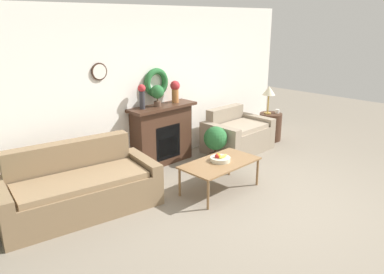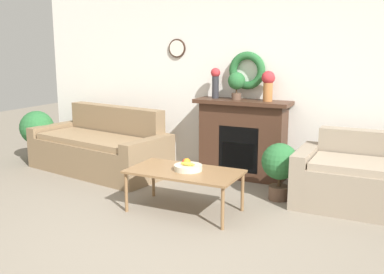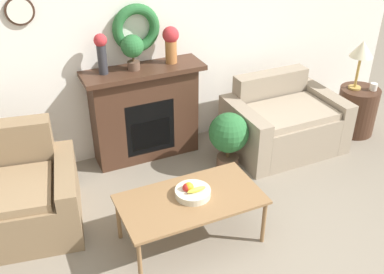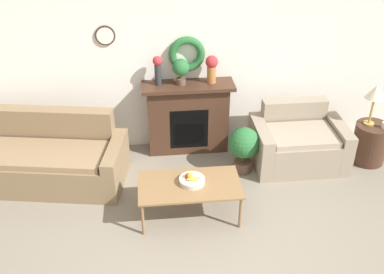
# 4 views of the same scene
# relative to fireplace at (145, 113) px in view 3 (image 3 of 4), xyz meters

# --- Properties ---
(wall_back) EXTENTS (6.80, 0.17, 2.70)m
(wall_back) POSITION_rel_fireplace_xyz_m (0.04, 0.21, 0.82)
(wall_back) COLOR white
(wall_back) RESTS_ON ground_plane
(fireplace) EXTENTS (1.28, 0.41, 1.06)m
(fireplace) POSITION_rel_fireplace_xyz_m (0.00, 0.00, 0.00)
(fireplace) COLOR #42281C
(fireplace) RESTS_ON ground_plane
(loveseat_right) EXTENTS (1.26, 0.89, 0.81)m
(loveseat_right) POSITION_rel_fireplace_xyz_m (1.50, -0.49, -0.23)
(loveseat_right) COLOR gray
(loveseat_right) RESTS_ON ground_plane
(coffee_table) EXTENTS (1.20, 0.65, 0.46)m
(coffee_table) POSITION_rel_fireplace_xyz_m (-0.12, -1.47, -0.11)
(coffee_table) COLOR olive
(coffee_table) RESTS_ON ground_plane
(fruit_bowl) EXTENTS (0.30, 0.30, 0.12)m
(fruit_bowl) POSITION_rel_fireplace_xyz_m (-0.10, -1.45, -0.04)
(fruit_bowl) COLOR beige
(fruit_bowl) RESTS_ON coffee_table
(side_table_by_loveseat) EXTENTS (0.47, 0.47, 0.58)m
(side_table_by_loveseat) POSITION_rel_fireplace_xyz_m (2.51, -0.58, -0.25)
(side_table_by_loveseat) COLOR #42281C
(side_table_by_loveseat) RESTS_ON ground_plane
(table_lamp) EXTENTS (0.26, 0.26, 0.58)m
(table_lamp) POSITION_rel_fireplace_xyz_m (2.45, -0.53, 0.51)
(table_lamp) COLOR #B28E42
(table_lamp) RESTS_ON side_table_by_loveseat
(mug) EXTENTS (0.08, 0.08, 0.09)m
(mug) POSITION_rel_fireplace_xyz_m (2.62, -0.66, 0.08)
(mug) COLOR silver
(mug) RESTS_ON side_table_by_loveseat
(vase_on_mantel_left) EXTENTS (0.13, 0.13, 0.41)m
(vase_on_mantel_left) POSITION_rel_fireplace_xyz_m (-0.40, 0.01, 0.76)
(vase_on_mantel_left) COLOR #2D2D33
(vase_on_mantel_left) RESTS_ON fireplace
(vase_on_mantel_right) EXTENTS (0.17, 0.17, 0.39)m
(vase_on_mantel_right) POSITION_rel_fireplace_xyz_m (0.33, 0.01, 0.75)
(vase_on_mantel_right) COLOR #AD6B38
(vase_on_mantel_right) RESTS_ON fireplace
(potted_plant_on_mantel) EXTENTS (0.23, 0.23, 0.36)m
(potted_plant_on_mantel) POSITION_rel_fireplace_xyz_m (-0.10, -0.01, 0.75)
(potted_plant_on_mantel) COLOR brown
(potted_plant_on_mantel) RESTS_ON fireplace
(potted_plant_floor_by_loveseat) EXTENTS (0.42, 0.42, 0.67)m
(potted_plant_floor_by_loveseat) POSITION_rel_fireplace_xyz_m (0.69, -0.65, -0.12)
(potted_plant_floor_by_loveseat) COLOR brown
(potted_plant_floor_by_loveseat) RESTS_ON ground_plane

